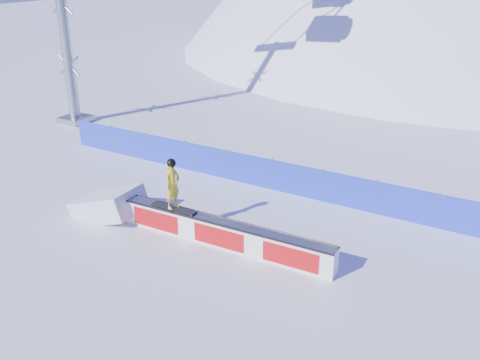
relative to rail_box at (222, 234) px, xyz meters
The scene contains 6 objects.
ground 0.52m from the rail_box, ahead, with size 160.00×160.00×0.00m, color white.
snow_hill 45.90m from the rail_box, 89.59° to the left, with size 64.00×64.00×64.00m.
safety_fence 4.56m from the rail_box, 86.25° to the left, with size 22.05×0.05×1.30m.
rail_box is the anchor object (origin of this frame).
snow_ramp 4.52m from the rail_box, behind, with size 2.26×1.51×0.85m, color white, non-canonical shape.
snowboarder 2.17m from the rail_box, behind, with size 1.60×0.61×1.67m.
Camera 1 is at (7.44, -12.00, 8.24)m, focal length 40.00 mm.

